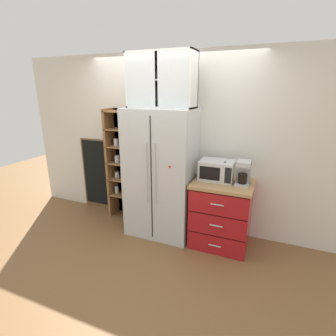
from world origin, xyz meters
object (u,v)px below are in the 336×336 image
at_px(refrigerator, 161,173).
at_px(mug_charcoal, 223,180).
at_px(bottle_clear, 225,172).
at_px(bottle_cobalt, 224,173).
at_px(microwave, 217,170).
at_px(chalkboard_menu, 98,174).
at_px(mug_navy, 223,179).
at_px(coffee_maker, 243,172).

relative_size(refrigerator, mug_charcoal, 14.49).
bearing_deg(bottle_clear, mug_charcoal, -89.15).
distance_m(bottle_clear, bottle_cobalt, 0.04).
relative_size(microwave, chalkboard_menu, 0.36).
xyz_separation_m(microwave, mug_charcoal, (0.10, -0.11, -0.09)).
bearing_deg(mug_charcoal, refrigerator, 176.50).
bearing_deg(bottle_clear, refrigerator, -176.08).
bearing_deg(chalkboard_menu, bottle_cobalt, -7.20).
bearing_deg(microwave, mug_navy, -38.55).
height_order(mug_navy, mug_charcoal, mug_navy).
height_order(refrigerator, microwave, refrigerator).
height_order(microwave, mug_navy, microwave).
relative_size(refrigerator, bottle_clear, 6.93).
relative_size(microwave, bottle_clear, 1.69).
distance_m(refrigerator, coffee_maker, 1.12).
xyz_separation_m(microwave, coffee_maker, (0.34, -0.04, 0.03)).
distance_m(microwave, coffee_maker, 0.34).
relative_size(mug_charcoal, chalkboard_menu, 0.10).
distance_m(refrigerator, microwave, 0.78).
relative_size(coffee_maker, chalkboard_menu, 0.25).
bearing_deg(bottle_cobalt, microwave, 160.56).
height_order(coffee_maker, bottle_clear, coffee_maker).
height_order(refrigerator, bottle_clear, refrigerator).
distance_m(microwave, mug_charcoal, 0.17).
relative_size(refrigerator, bottle_cobalt, 6.84).
height_order(mug_charcoal, chalkboard_menu, chalkboard_menu).
bearing_deg(coffee_maker, bottle_cobalt, 178.49).
xyz_separation_m(microwave, bottle_clear, (0.10, 0.00, -0.02)).
bearing_deg(refrigerator, chalkboard_menu, 167.33).
height_order(mug_navy, chalkboard_menu, chalkboard_menu).
bearing_deg(microwave, mug_charcoal, -47.15).
distance_m(refrigerator, chalkboard_menu, 1.40).
bearing_deg(mug_navy, refrigerator, 178.38).
bearing_deg(mug_navy, bottle_cobalt, 92.52).
height_order(refrigerator, bottle_cobalt, refrigerator).
distance_m(coffee_maker, bottle_clear, 0.24).
bearing_deg(microwave, coffee_maker, -7.08).
distance_m(mug_navy, bottle_clear, 0.11).
bearing_deg(mug_navy, coffee_maker, 9.75).
relative_size(refrigerator, chalkboard_menu, 1.46).
relative_size(bottle_cobalt, chalkboard_menu, 0.21).
bearing_deg(microwave, bottle_cobalt, -19.44).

